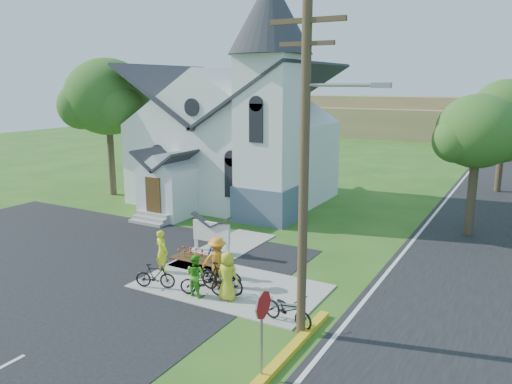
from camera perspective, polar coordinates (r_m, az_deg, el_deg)
The scene contains 23 objects.
ground at distance 19.65m, azimuth -7.47°, elevation -10.35°, with size 120.00×120.00×0.00m, color #275718.
parking_lot at distance 23.13m, azimuth -24.76°, elevation -7.85°, with size 20.00×16.00×0.02m, color black.
road at distance 30.40m, azimuth 26.52°, elevation -3.31°, with size 8.00×90.00×0.02m, color black.
sidewalk at distance 19.22m, azimuth -2.91°, elevation -10.70°, with size 7.00×4.00×0.05m, color gray.
church at distance 31.62m, azimuth -2.16°, elevation 8.21°, with size 12.35×12.00×13.00m.
church_sign at distance 22.40m, azimuth -5.12°, elevation -4.61°, with size 2.20×0.40×1.70m.
flower_bed at distance 22.02m, azimuth -6.40°, elevation -7.67°, with size 2.60×1.10×0.07m, color #3B2110.
utility_pole at distance 14.26m, azimuth 5.77°, elevation 3.61°, with size 3.45×0.28×10.00m.
stop_sign at distance 12.99m, azimuth 0.77°, elevation -14.05°, with size 0.11×0.76×2.48m.
tree_lot_corner at distance 34.95m, azimuth -16.61°, elevation 10.35°, with size 5.60×5.60×9.15m.
tree_road_near at distance 26.64m, azimuth 24.00°, elevation 6.28°, with size 4.00×4.00×7.05m.
tree_road_mid at distance 38.52m, azimuth 26.64°, elevation 8.48°, with size 4.40×4.40×7.80m.
distant_hills at distance 71.37m, azimuth 23.28°, elevation 7.11°, with size 61.00×10.00×5.60m.
cyclist_0 at distance 20.60m, azimuth -10.72°, elevation -6.64°, with size 0.63×0.42×1.74m, color #D6EA1B.
bike_0 at distance 18.36m, azimuth -6.01°, elevation -10.28°, with size 0.60×1.73×0.91m, color black.
cyclist_1 at distance 18.23m, azimuth -6.94°, elevation -9.39°, with size 0.75×0.59×1.55m, color green.
bike_1 at distance 19.22m, azimuth -11.44°, elevation -9.39°, with size 0.43×1.53×0.92m, color black.
cyclist_2 at distance 19.81m, azimuth -4.60°, elevation -7.44°, with size 0.94×0.39×1.61m, color blue.
bike_2 at distance 19.13m, azimuth -4.06°, elevation -9.30°, with size 0.59×1.71×0.90m, color black.
cyclist_3 at distance 19.01m, azimuth -4.45°, elevation -7.88°, with size 1.21×0.69×1.87m, color orange.
bike_3 at distance 18.45m, azimuth -3.92°, elevation -9.78°, with size 0.52×1.85×1.11m, color black.
cyclist_4 at distance 17.77m, azimuth -3.26°, elevation -9.55°, with size 0.86×0.56×1.75m, color gold.
bike_4 at distance 16.24m, azimuth 3.62°, elevation -13.23°, with size 0.66×1.90×1.00m, color black.
Camera 1 is at (10.98, -14.42, 7.58)m, focal length 35.00 mm.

